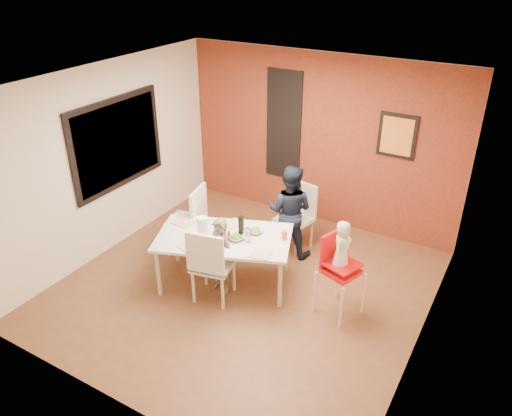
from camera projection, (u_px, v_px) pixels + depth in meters
The scene contains 35 objects.
ground at pixel (245, 287), 6.65m from camera, with size 4.50×4.50×0.00m, color brown.
ceiling at pixel (242, 85), 5.39m from camera, with size 4.50×4.50×0.02m, color silver.
wall_back at pixel (319, 140), 7.75m from camera, with size 4.50×0.02×2.70m, color beige.
wall_front at pixel (108, 296), 4.30m from camera, with size 4.50×0.02×2.70m, color beige.
wall_left at pixel (107, 160), 7.02m from camera, with size 0.02×4.50×2.70m, color beige.
wall_right at pixel (434, 246), 5.03m from camera, with size 0.02×4.50×2.70m, color beige.
brick_accent_wall at pixel (318, 141), 7.73m from camera, with size 4.50×0.02×2.70m, color maroon.
picture_window_frame at pixel (117, 143), 7.07m from camera, with size 0.05×1.70×1.30m, color black.
picture_window_pane at pixel (118, 143), 7.06m from camera, with size 0.02×1.55×1.15m, color black.
glassblock_strip at pixel (284, 126), 7.92m from camera, with size 0.55×0.03×1.70m, color silver.
glassblock_surround at pixel (284, 126), 7.91m from camera, with size 0.60×0.03×1.76m, color black.
art_print_frame at pixel (397, 136), 7.04m from camera, with size 0.54×0.03×0.64m, color black.
art_print_canvas at pixel (397, 136), 7.03m from camera, with size 0.44×0.01×0.54m, color orange.
dining_table at pixel (224, 241), 6.45m from camera, with size 1.94×1.51×0.71m.
chair_near at pixel (210, 262), 6.12m from camera, with size 0.57×0.57×1.05m.
chair_far at pixel (298, 212), 7.33m from camera, with size 0.55×0.55×1.00m.
chair_left at pixel (191, 217), 7.13m from camera, with size 0.58×0.58×1.06m.
high_chair at pixel (338, 267), 5.94m from camera, with size 0.56×0.56×1.06m.
child_near at pixel (220, 256), 6.35m from camera, with size 0.39×0.25×1.06m, color brown.
child_far at pixel (290, 211), 7.09m from camera, with size 0.67×0.52×1.38m, color black.
toddler at pixel (342, 246), 5.78m from camera, with size 0.31×0.20×0.64m, color silver.
plate_near_left at pixel (189, 246), 6.19m from camera, with size 0.23×0.23×0.01m, color white.
plate_far_mid at pixel (233, 223), 6.71m from camera, with size 0.23×0.23×0.01m, color white.
plate_near_right at pixel (261, 254), 6.04m from camera, with size 0.23×0.23×0.01m, color white.
plate_far_left at pixel (184, 222), 6.73m from camera, with size 0.25×0.25×0.01m, color white.
salad_bowl_a at pixel (236, 238), 6.34m from camera, with size 0.21×0.21×0.05m, color silver.
salad_bowl_b at pixel (255, 231), 6.49m from camera, with size 0.20×0.20×0.05m, color silver.
wine_bottle at pixel (241, 226), 6.36m from camera, with size 0.08×0.08×0.29m, color black.
wine_glass_a at pixel (217, 240), 6.14m from camera, with size 0.07×0.07×0.21m, color white.
wine_glass_b at pixel (248, 235), 6.26m from camera, with size 0.07×0.07×0.20m, color silver.
paper_towel_roll at pixel (203, 228), 6.32m from camera, with size 0.13×0.13×0.30m, color white.
condiment_red at pixel (229, 235), 6.32m from camera, with size 0.03×0.03×0.13m, color red.
condiment_green at pixel (242, 231), 6.40m from camera, with size 0.04×0.04×0.15m, color #286923.
condiment_brown at pixel (225, 229), 6.46m from camera, with size 0.04×0.04×0.14m, color brown.
sippy_cup at pixel (284, 235), 6.33m from camera, with size 0.07×0.07×0.12m, color orange.
Camera 1 is at (2.84, -4.59, 4.03)m, focal length 35.00 mm.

